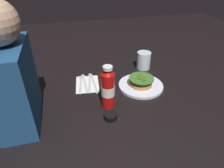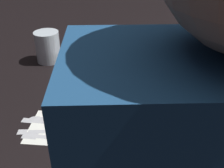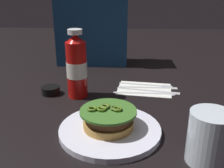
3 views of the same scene
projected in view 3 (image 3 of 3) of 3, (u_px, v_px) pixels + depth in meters
ground_plane at (95, 121)px, 0.69m from camera, size 3.00×3.00×0.00m
dinner_plate at (110, 130)px, 0.63m from camera, size 0.25×0.25×0.01m
burger_sandwich at (108, 118)px, 0.62m from camera, size 0.14×0.14×0.05m
ketchup_bottle at (77, 67)px, 0.81m from camera, size 0.06×0.06×0.21m
water_glass at (210, 138)px, 0.52m from camera, size 0.09×0.09×0.11m
condiment_cup at (51, 90)px, 0.85m from camera, size 0.06×0.06×0.03m
napkin at (144, 89)px, 0.89m from camera, size 0.19×0.15×0.00m
spoon_utensil at (153, 92)px, 0.86m from camera, size 0.20×0.03×0.00m
butter_knife at (152, 90)px, 0.88m from camera, size 0.21×0.05×0.00m
steak_knife at (152, 87)px, 0.90m from camera, size 0.20×0.02×0.00m
fork_utensil at (150, 84)px, 0.92m from camera, size 0.19×0.05×0.00m
diner_person at (92, 11)px, 1.11m from camera, size 0.30×0.16×0.50m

